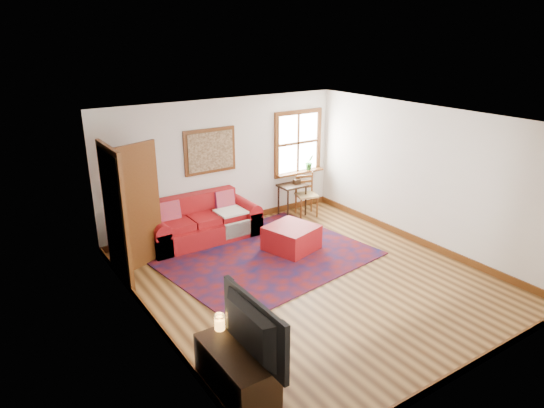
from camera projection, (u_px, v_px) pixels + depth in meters
ground at (310, 279)px, 7.60m from camera, size 5.50×5.50×0.00m
room_envelope at (312, 178)px, 7.06m from camera, size 5.04×5.54×2.52m
window at (300, 149)px, 10.21m from camera, size 1.18×0.20×1.38m
doorway at (128, 209)px, 7.49m from camera, size 0.89×1.08×2.14m
framed_artwork at (210, 151)px, 9.05m from camera, size 1.05×0.07×0.85m
persian_rug at (265, 256)px, 8.35m from camera, size 3.69×3.11×0.02m
red_leather_sofa at (202, 225)px, 8.97m from camera, size 2.10×0.87×0.82m
red_ottoman at (291, 238)px, 8.54m from camera, size 0.96×0.96×0.45m
side_table at (292, 190)px, 10.05m from camera, size 0.56×0.42×0.67m
ladder_back_chair at (306, 193)px, 10.11m from camera, size 0.52×0.50×0.89m
media_cabinet at (236, 374)px, 5.06m from camera, size 0.47×1.04×0.57m
television at (244, 331)px, 4.74m from camera, size 0.15×1.13×0.65m
candle_hurricane at (220, 323)px, 5.30m from camera, size 0.12×0.12×0.18m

